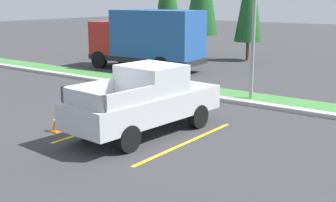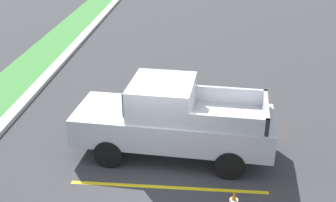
% 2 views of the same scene
% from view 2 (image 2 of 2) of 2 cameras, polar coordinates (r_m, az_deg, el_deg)
% --- Properties ---
extents(ground_plane, '(120.00, 120.00, 0.00)m').
position_cam_2_polar(ground_plane, '(11.29, -1.20, -9.07)').
color(ground_plane, '#38383A').
extents(parking_line_near, '(0.12, 4.80, 0.01)m').
position_cam_2_polar(parking_line_near, '(10.68, 0.04, -11.29)').
color(parking_line_near, yellow).
rests_on(parking_line_near, ground).
extents(parking_line_far, '(0.12, 4.80, 0.01)m').
position_cam_2_polar(parking_line_far, '(13.29, 1.22, -3.35)').
color(parking_line_far, yellow).
rests_on(parking_line_far, ground).
extents(pickup_truck_main, '(2.31, 5.36, 2.10)m').
position_cam_2_polar(pickup_truck_main, '(11.45, 0.47, -2.47)').
color(pickup_truck_main, black).
rests_on(pickup_truck_main, ground).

